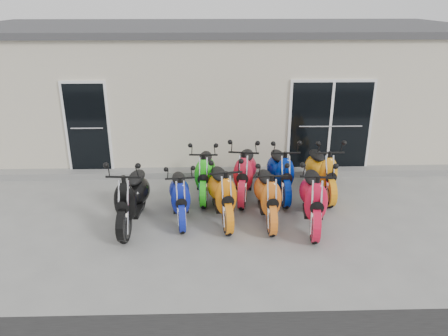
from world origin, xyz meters
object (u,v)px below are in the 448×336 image
Objects in this scene: scooter_front_orange_a at (222,185)px; scooter_back_blue at (281,165)px; scooter_back_red at (245,165)px; scooter_front_orange_b at (268,188)px; scooter_back_green at (205,166)px; scooter_front_blue at (180,189)px; scooter_back_yellow at (322,165)px; scooter_front_black at (132,190)px; scooter_front_red at (314,190)px.

scooter_front_orange_a reaches higher than scooter_back_blue.
scooter_front_orange_a is 1.16m from scooter_back_red.
scooter_front_orange_b and scooter_back_green have the same top height.
scooter_front_blue is 0.90× the size of scooter_back_blue.
scooter_front_black is at bearing -165.62° from scooter_back_yellow.
scooter_back_green is (-2.06, 1.39, -0.05)m from scooter_front_red.
scooter_front_blue is 0.88× the size of scooter_back_red.
scooter_front_black is at bearing -172.51° from scooter_front_blue.
scooter_front_blue is 0.82m from scooter_front_orange_a.
scooter_front_orange_b is 1.00× the size of scooter_back_green.
scooter_back_blue is at bearing 26.84° from scooter_front_black.
scooter_back_yellow is at bearing 22.08° from scooter_front_black.
scooter_front_black reaches higher than scooter_front_orange_b.
scooter_back_red is (-1.19, 1.34, -0.01)m from scooter_front_red.
scooter_front_red reaches higher than scooter_back_green.
scooter_front_red reaches higher than scooter_front_orange_b.
scooter_front_blue is at bearing -164.54° from scooter_back_yellow.
scooter_front_orange_a reaches higher than scooter_back_green.
scooter_front_blue is 0.89× the size of scooter_front_orange_a.
scooter_front_red is (3.42, -0.11, 0.00)m from scooter_front_black.
scooter_front_orange_a is at bearing -107.87° from scooter_back_red.
scooter_front_orange_b is at bearing 172.85° from scooter_front_red.
scooter_back_blue reaches higher than scooter_back_green.
scooter_front_black reaches higher than scooter_front_blue.
scooter_front_orange_a is at bearing -69.95° from scooter_back_green.
scooter_back_yellow reaches higher than scooter_front_orange_b.
scooter_back_blue reaches higher than scooter_front_blue.
scooter_front_orange_a is at bearing 177.61° from scooter_front_red.
scooter_front_red is at bearing -18.01° from scooter_front_orange_a.
scooter_back_red is at bearing 106.56° from scooter_front_orange_b.
scooter_front_black is 2.54m from scooter_back_red.
scooter_front_red is at bearing -15.99° from scooter_front_orange_b.
scooter_front_orange_b reaches higher than scooter_front_blue.
scooter_back_red is at bearing 30.32° from scooter_front_blue.
scooter_back_green is at bearing 99.80° from scooter_front_orange_a.
scooter_front_red is (0.84, -0.22, 0.05)m from scooter_front_orange_b.
scooter_back_red is at bearing 33.11° from scooter_front_black.
scooter_front_orange_a is 0.98× the size of scooter_back_red.
scooter_front_black reaches higher than scooter_back_blue.
scooter_front_blue is 0.90× the size of scooter_back_yellow.
scooter_front_orange_b is (0.88, -0.08, -0.03)m from scooter_front_orange_a.
scooter_back_red is at bearing 55.30° from scooter_front_orange_a.
scooter_front_red reaches higher than scooter_front_blue.
scooter_back_blue is (2.12, 1.03, 0.07)m from scooter_front_blue.
scooter_back_red reaches higher than scooter_back_yellow.
scooter_back_red reaches higher than scooter_front_blue.
scooter_front_red is 1.45m from scooter_back_yellow.
scooter_front_blue is at bearing -156.03° from scooter_back_blue.
scooter_front_orange_b is 1.21m from scooter_back_blue.
scooter_front_orange_b is at bearing 6.69° from scooter_front_black.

